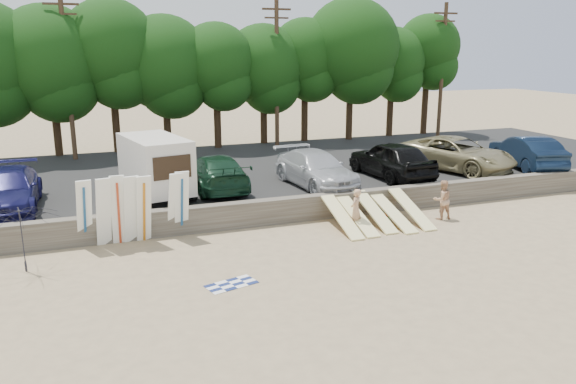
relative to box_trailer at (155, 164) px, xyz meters
The scene contains 30 objects.
ground 9.30m from the box_trailer, 41.18° to the right, with size 120.00×120.00×0.00m, color tan.
seawall 7.61m from the box_trailer, 23.49° to the right, with size 44.00×0.50×1.00m, color #6B6356.
parking_lot 8.38m from the box_trailer, 33.67° to the left, with size 44.00×14.50×0.70m, color #282828.
treeline 13.03m from the box_trailer, 68.59° to the left, with size 33.54×6.77×9.29m.
utility_poles 13.76m from the box_trailer, 48.72° to the left, with size 25.80×0.26×9.00m.
box_trailer is the anchor object (origin of this frame).
car_0 5.61m from the box_trailer, behind, with size 2.18×5.36×1.55m, color #151448.
car_1 2.75m from the box_trailer, 11.36° to the left, with size 2.15×5.29×1.53m, color #11301E.
car_2 7.07m from the box_trailer, ahead, with size 2.17×5.34×1.55m, color #B3B3B8.
car_3 11.10m from the box_trailer, ahead, with size 2.11×5.24×1.79m, color black.
car_4 15.07m from the box_trailer, ahead, with size 2.78×6.03×1.67m, color #887E57.
car_5 18.84m from the box_trailer, ahead, with size 1.77×5.09×1.68m, color black.
surfboard_upright_0 4.51m from the box_trailer, 130.72° to the right, with size 0.50×0.06×2.60m, color white.
surfboard_upright_1 4.26m from the box_trailer, 122.79° to the right, with size 0.50×0.06×2.60m, color white.
surfboard_upright_2 3.94m from the box_trailer, 117.18° to the right, with size 0.50×0.06×2.60m, color white.
surfboard_upright_3 3.83m from the box_trailer, 110.96° to the right, with size 0.50×0.06×2.60m, color white.
surfboard_upright_4 3.75m from the box_trailer, 104.37° to the right, with size 0.50×0.06×2.60m, color white.
surfboard_upright_5 3.46m from the box_trailer, 86.22° to the right, with size 0.50×0.06×2.60m, color white.
surfboard_upright_6 3.50m from the box_trailer, 82.24° to the right, with size 0.50×0.06×2.60m, color white.
surfboard_low_0 7.99m from the box_trailer, 35.95° to the right, with size 0.56×3.00×0.07m, color #FFF1A0.
surfboard_low_1 8.50m from the box_trailer, 32.86° to the right, with size 0.56×3.00×0.07m, color #FFF1A0.
surfboard_low_2 9.15m from the box_trailer, 29.29° to the right, with size 0.56×3.00×0.07m, color #FFF1A0.
surfboard_low_3 9.88m from the box_trailer, 28.37° to the right, with size 0.56×3.00×0.07m, color #FFF1A0.
surfboard_low_4 10.60m from the box_trailer, 26.00° to the right, with size 0.56×3.00×0.07m, color #FFF1A0.
beachgoer_a 8.43m from the box_trailer, 34.86° to the right, with size 0.58×0.38×1.59m, color tan.
beachgoer_b 11.82m from the box_trailer, 23.99° to the right, with size 0.79×0.61×1.62m, color tan.
cooler 10.01m from the box_trailer, 23.63° to the right, with size 0.38×0.30×0.32m, color green.
gear_bag 9.89m from the box_trailer, 22.43° to the right, with size 0.30×0.25×0.22m, color #E4551A.
beach_towel 8.49m from the box_trailer, 82.79° to the right, with size 1.50×1.50×0.00m, color white.
beach_umbrella 6.90m from the box_trailer, 133.70° to the right, with size 2.30×2.34×2.11m, color black.
Camera 1 is at (-9.54, -17.17, 6.79)m, focal length 35.00 mm.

